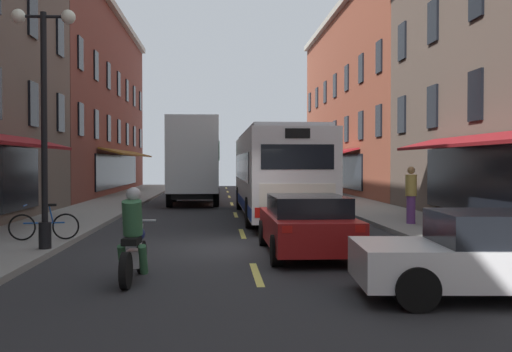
% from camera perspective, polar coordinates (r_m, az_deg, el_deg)
% --- Properties ---
extents(ground_plane, '(34.80, 80.00, 0.10)m').
position_cam_1_polar(ground_plane, '(14.95, -0.83, -6.96)').
color(ground_plane, '#28282B').
extents(lane_centre_dashes, '(0.14, 73.90, 0.01)m').
position_cam_1_polar(lane_centre_dashes, '(14.70, -0.78, -6.89)').
color(lane_centre_dashes, '#DBCC4C').
rests_on(lane_centre_dashes, ground).
extents(sidewalk_left, '(3.00, 80.00, 0.14)m').
position_cam_1_polar(sidewalk_left, '(15.79, -22.87, -6.18)').
color(sidewalk_left, gray).
rests_on(sidewalk_left, ground).
extents(sidewalk_right, '(3.00, 80.00, 0.14)m').
position_cam_1_polar(sidewalk_right, '(16.33, 20.45, -5.92)').
color(sidewalk_right, gray).
rests_on(sidewalk_right, ground).
extents(transit_bus, '(2.69, 12.30, 3.27)m').
position_cam_1_polar(transit_bus, '(23.06, 1.82, 0.32)').
color(transit_bus, silver).
rests_on(transit_bus, ground).
extents(box_truck, '(2.55, 6.80, 4.25)m').
position_cam_1_polar(box_truck, '(30.30, -5.87, 1.34)').
color(box_truck, black).
rests_on(box_truck, ground).
extents(sedan_near, '(4.73, 2.27, 1.33)m').
position_cam_1_polar(sedan_near, '(10.19, 22.73, -6.76)').
color(sedan_near, silver).
rests_on(sedan_near, ground).
extents(sedan_mid, '(1.99, 4.35, 1.48)m').
position_cam_1_polar(sedan_mid, '(39.80, -5.14, -0.69)').
color(sedan_mid, silver).
rests_on(sedan_mid, ground).
extents(sedan_far, '(1.91, 4.50, 1.35)m').
position_cam_1_polar(sedan_far, '(13.84, 4.75, -4.52)').
color(sedan_far, maroon).
rests_on(sedan_far, ground).
extents(motorcycle_rider, '(0.62, 2.07, 1.66)m').
position_cam_1_polar(motorcycle_rider, '(10.91, -11.41, -6.02)').
color(motorcycle_rider, black).
rests_on(motorcycle_rider, ground).
extents(bicycle_near, '(1.70, 0.48, 0.91)m').
position_cam_1_polar(bicycle_near, '(16.24, -19.26, -4.42)').
color(bicycle_near, black).
rests_on(bicycle_near, sidewalk_left).
extents(pedestrian_mid, '(0.36, 0.36, 1.83)m').
position_cam_1_polar(pedestrian_mid, '(20.03, 14.35, -1.65)').
color(pedestrian_mid, '#66387F').
rests_on(pedestrian_mid, sidewalk_right).
extents(street_lamp_twin, '(1.42, 0.32, 5.39)m').
position_cam_1_polar(street_lamp_twin, '(14.53, -19.27, 5.27)').
color(street_lamp_twin, black).
rests_on(street_lamp_twin, sidewalk_left).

